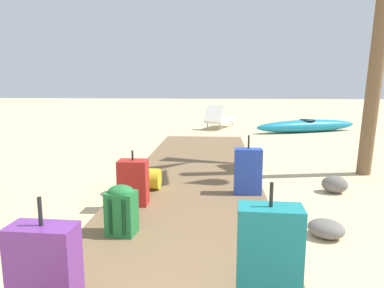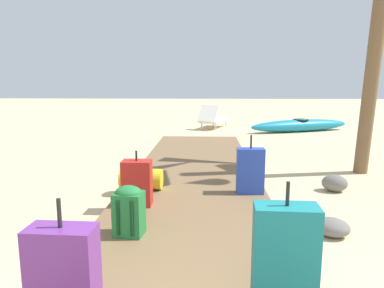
{
  "view_description": "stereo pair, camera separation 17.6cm",
  "coord_description": "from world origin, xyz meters",
  "px_view_note": "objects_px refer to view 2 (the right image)",
  "views": [
    {
      "loc": [
        0.34,
        -0.76,
        1.52
      ],
      "look_at": [
        -0.05,
        4.78,
        0.55
      ],
      "focal_mm": 32.93,
      "sensor_mm": 36.0,
      "label": 1
    },
    {
      "loc": [
        0.17,
        -0.77,
        1.52
      ],
      "look_at": [
        -0.05,
        4.78,
        0.55
      ],
      "focal_mm": 32.93,
      "sensor_mm": 36.0,
      "label": 2
    }
  ],
  "objects_px": {
    "backpack_green": "(129,209)",
    "duffel_bag_yellow": "(141,179)",
    "kayak": "(300,125)",
    "lounge_chair": "(213,119)",
    "suitcase_purple": "(64,280)",
    "suitcase_teal": "(285,254)",
    "suitcase_blue": "(250,171)",
    "suitcase_red": "(137,183)"
  },
  "relations": [
    {
      "from": "suitcase_red",
      "to": "backpack_green",
      "type": "bearing_deg",
      "value": -84.35
    },
    {
      "from": "suitcase_teal",
      "to": "lounge_chair",
      "type": "relative_size",
      "value": 0.5
    },
    {
      "from": "suitcase_teal",
      "to": "suitcase_blue",
      "type": "relative_size",
      "value": 1.06
    },
    {
      "from": "duffel_bag_yellow",
      "to": "lounge_chair",
      "type": "relative_size",
      "value": 0.35
    },
    {
      "from": "suitcase_red",
      "to": "suitcase_purple",
      "type": "bearing_deg",
      "value": -90.05
    },
    {
      "from": "duffel_bag_yellow",
      "to": "suitcase_blue",
      "type": "height_order",
      "value": "suitcase_blue"
    },
    {
      "from": "suitcase_teal",
      "to": "suitcase_blue",
      "type": "distance_m",
      "value": 2.34
    },
    {
      "from": "suitcase_red",
      "to": "suitcase_blue",
      "type": "xyz_separation_m",
      "value": [
        1.39,
        0.52,
        0.03
      ]
    },
    {
      "from": "suitcase_blue",
      "to": "suitcase_purple",
      "type": "bearing_deg",
      "value": -117.48
    },
    {
      "from": "suitcase_teal",
      "to": "kayak",
      "type": "height_order",
      "value": "suitcase_teal"
    },
    {
      "from": "lounge_chair",
      "to": "suitcase_red",
      "type": "bearing_deg",
      "value": -97.63
    },
    {
      "from": "duffel_bag_yellow",
      "to": "suitcase_blue",
      "type": "distance_m",
      "value": 1.48
    },
    {
      "from": "suitcase_blue",
      "to": "backpack_green",
      "type": "bearing_deg",
      "value": -134.08
    },
    {
      "from": "suitcase_purple",
      "to": "suitcase_blue",
      "type": "height_order",
      "value": "suitcase_purple"
    },
    {
      "from": "duffel_bag_yellow",
      "to": "suitcase_purple",
      "type": "xyz_separation_m",
      "value": [
        0.07,
        -2.8,
        0.18
      ]
    },
    {
      "from": "lounge_chair",
      "to": "suitcase_purple",
      "type": "bearing_deg",
      "value": -96.0
    },
    {
      "from": "backpack_green",
      "to": "suitcase_blue",
      "type": "bearing_deg",
      "value": 45.92
    },
    {
      "from": "duffel_bag_yellow",
      "to": "lounge_chair",
      "type": "bearing_deg",
      "value": 81.16
    },
    {
      "from": "suitcase_blue",
      "to": "suitcase_red",
      "type": "bearing_deg",
      "value": -159.57
    },
    {
      "from": "suitcase_blue",
      "to": "lounge_chair",
      "type": "xyz_separation_m",
      "value": [
        -0.35,
        7.3,
        -0.05
      ]
    },
    {
      "from": "suitcase_blue",
      "to": "kayak",
      "type": "distance_m",
      "value": 7.06
    },
    {
      "from": "backpack_green",
      "to": "duffel_bag_yellow",
      "type": "distance_m",
      "value": 1.49
    },
    {
      "from": "suitcase_red",
      "to": "suitcase_blue",
      "type": "distance_m",
      "value": 1.49
    },
    {
      "from": "kayak",
      "to": "backpack_green",
      "type": "bearing_deg",
      "value": -114.88
    },
    {
      "from": "suitcase_red",
      "to": "suitcase_teal",
      "type": "bearing_deg",
      "value": -53.85
    },
    {
      "from": "backpack_green",
      "to": "suitcase_red",
      "type": "height_order",
      "value": "suitcase_red"
    },
    {
      "from": "duffel_bag_yellow",
      "to": "suitcase_red",
      "type": "bearing_deg",
      "value": -83.8
    },
    {
      "from": "backpack_green",
      "to": "suitcase_purple",
      "type": "relative_size",
      "value": 0.6
    },
    {
      "from": "suitcase_red",
      "to": "duffel_bag_yellow",
      "type": "distance_m",
      "value": 0.66
    },
    {
      "from": "suitcase_purple",
      "to": "suitcase_teal",
      "type": "bearing_deg",
      "value": 14.49
    },
    {
      "from": "backpack_green",
      "to": "lounge_chair",
      "type": "relative_size",
      "value": 0.3
    },
    {
      "from": "suitcase_red",
      "to": "suitcase_teal",
      "type": "height_order",
      "value": "suitcase_teal"
    },
    {
      "from": "suitcase_purple",
      "to": "lounge_chair",
      "type": "bearing_deg",
      "value": 84.0
    },
    {
      "from": "backpack_green",
      "to": "kayak",
      "type": "height_order",
      "value": "backpack_green"
    },
    {
      "from": "suitcase_red",
      "to": "suitcase_purple",
      "type": "distance_m",
      "value": 2.16
    },
    {
      "from": "duffel_bag_yellow",
      "to": "suitcase_teal",
      "type": "bearing_deg",
      "value": -60.38
    },
    {
      "from": "suitcase_red",
      "to": "duffel_bag_yellow",
      "type": "height_order",
      "value": "suitcase_red"
    },
    {
      "from": "suitcase_blue",
      "to": "lounge_chair",
      "type": "distance_m",
      "value": 7.31
    },
    {
      "from": "suitcase_red",
      "to": "suitcase_purple",
      "type": "relative_size",
      "value": 0.81
    },
    {
      "from": "suitcase_red",
      "to": "suitcase_purple",
      "type": "height_order",
      "value": "suitcase_purple"
    },
    {
      "from": "backpack_green",
      "to": "suitcase_blue",
      "type": "xyz_separation_m",
      "value": [
        1.31,
        1.35,
        0.05
      ]
    },
    {
      "from": "duffel_bag_yellow",
      "to": "suitcase_teal",
      "type": "xyz_separation_m",
      "value": [
        1.4,
        -2.46,
        0.19
      ]
    }
  ]
}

